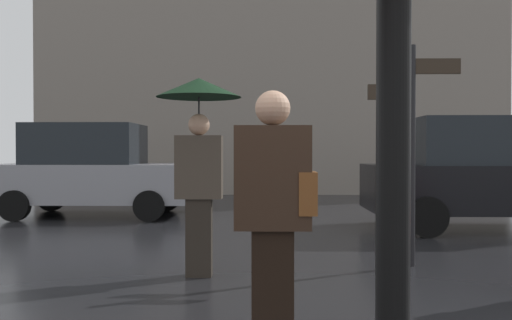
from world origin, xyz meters
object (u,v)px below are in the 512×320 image
parked_car_right (488,173)px  street_signpost (413,131)px  parked_car_left (93,170)px  pedestrian_with_umbrella (199,129)px  pedestrian_with_bag (275,206)px

parked_car_right → street_signpost: bearing=-111.1°
parked_car_left → parked_car_right: size_ratio=0.95×
pedestrian_with_umbrella → parked_car_left: (-2.91, 5.42, -0.63)m
parked_car_left → parked_car_right: bearing=0.2°
pedestrian_with_umbrella → street_signpost: 2.51m
pedestrian_with_umbrella → pedestrian_with_bag: 2.47m
pedestrian_with_bag → parked_car_right: 7.00m
street_signpost → pedestrian_with_bag: bearing=-120.4°
pedestrian_with_bag → parked_car_left: (-3.69, 7.68, -0.03)m
pedestrian_with_umbrella → pedestrian_with_bag: size_ratio=1.22×
pedestrian_with_umbrella → parked_car_left: 6.18m
parked_car_left → street_signpost: bearing=-28.4°
pedestrian_with_bag → parked_car_right: bearing=74.0°
pedestrian_with_bag → street_signpost: (1.66, 2.83, 0.60)m
pedestrian_with_bag → parked_car_right: parked_car_right is taller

